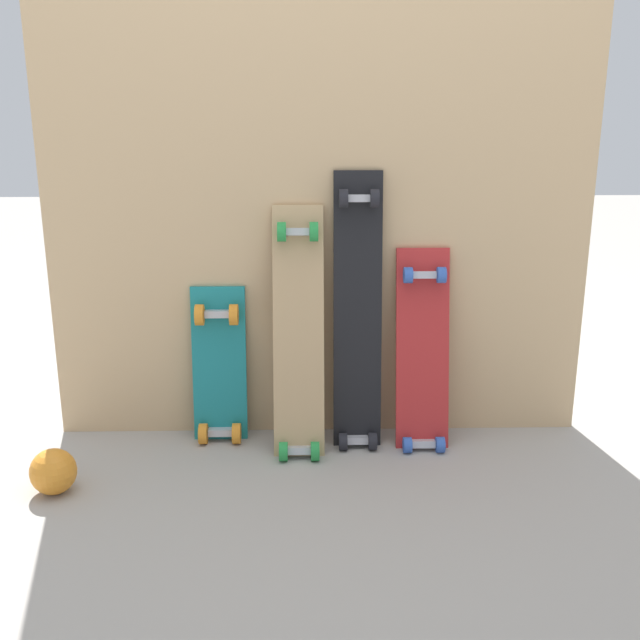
% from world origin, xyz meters
% --- Properties ---
extents(ground_plane, '(12.00, 12.00, 0.00)m').
position_xyz_m(ground_plane, '(0.00, 0.00, 0.00)').
color(ground_plane, '#9E9991').
extents(plywood_wall_panel, '(1.83, 0.04, 1.78)m').
position_xyz_m(plywood_wall_panel, '(0.00, 0.07, 0.89)').
color(plywood_wall_panel, tan).
rests_on(plywood_wall_panel, ground).
extents(skateboard_teal, '(0.19, 0.14, 0.60)m').
position_xyz_m(skateboard_teal, '(-0.35, -0.00, 0.24)').
color(skateboard_teal, '#197A7F').
rests_on(skateboard_teal, ground).
extents(skateboard_natural, '(0.17, 0.27, 0.88)m').
position_xyz_m(skateboard_natural, '(-0.07, -0.07, 0.37)').
color(skateboard_natural, tan).
rests_on(skateboard_natural, ground).
extents(skateboard_black, '(0.16, 0.20, 0.99)m').
position_xyz_m(skateboard_black, '(0.13, -0.03, 0.43)').
color(skateboard_black, black).
rests_on(skateboard_black, ground).
extents(skateboard_red, '(0.18, 0.22, 0.74)m').
position_xyz_m(skateboard_red, '(0.35, -0.04, 0.30)').
color(skateboard_red, '#B22626').
rests_on(skateboard_red, ground).
extents(rubber_ball, '(0.14, 0.14, 0.14)m').
position_xyz_m(rubber_ball, '(-0.82, -0.39, 0.07)').
color(rubber_ball, orange).
rests_on(rubber_ball, ground).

